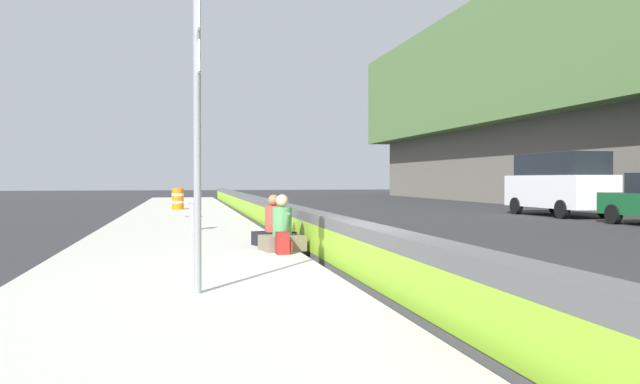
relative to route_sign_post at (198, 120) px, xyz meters
The scene contains 10 objects.
ground_plane 3.44m from the route_sign_post, 66.16° to the right, with size 160.00×160.00×0.00m, color #2B2B2D.
sidewalk_strip 2.40m from the route_sign_post, 12.42° to the left, with size 80.00×4.40×0.14m, color #B5B2A8.
jersey_barrier 3.19m from the route_sign_post, 66.13° to the right, with size 76.00×0.45×0.85m.
route_sign_post is the anchor object (origin of this frame).
fire_hydrant 9.84m from the route_sign_post, ahead, with size 0.26×0.46×0.88m.
seated_person_foreground 4.95m from the route_sign_post, 21.16° to the right, with size 0.79×0.88×1.07m.
seated_person_middle 5.81m from the route_sign_post, 17.29° to the right, with size 0.82×0.90×1.05m.
backpack 4.48m from the route_sign_post, 23.15° to the right, with size 0.32×0.28×0.40m.
construction_barrel 21.72m from the route_sign_post, ahead, with size 0.54×0.54×0.95m.
parked_car_fourth 21.49m from the route_sign_post, 43.44° to the right, with size 5.15×2.20×2.56m.
Camera 1 is at (-8.81, 2.58, 1.50)m, focal length 35.86 mm.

